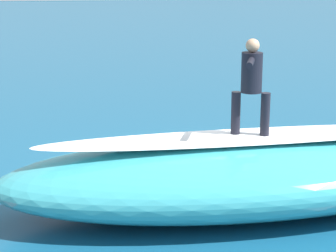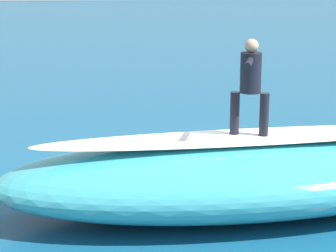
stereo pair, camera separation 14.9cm
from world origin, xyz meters
name	(u,v)px [view 1 (the left image)]	position (x,y,z in m)	size (l,w,h in m)	color
ground_plane	(192,173)	(0.00, 0.00, 0.00)	(120.00, 120.00, 0.00)	#145175
wave_crest	(248,174)	(-0.58, 2.01, 0.62)	(8.52, 2.99, 1.24)	teal
wave_foam_lip	(249,137)	(-0.58, 2.01, 1.28)	(7.24, 1.05, 0.08)	white
surfboard_riding	(250,137)	(-0.58, 2.01, 1.28)	(2.11, 0.46, 0.07)	#E0563D
surfer_riding	(251,80)	(-0.58, 2.01, 2.25)	(0.61, 1.47, 1.61)	black
surfboard_paddling	(105,156)	(1.67, -1.29, 0.04)	(1.91, 0.53, 0.07)	#33B2D1
surfer_paddling	(109,147)	(1.58, -1.38, 0.21)	(1.35, 1.34, 0.31)	black
foam_patch_near	(256,144)	(-1.83, -1.62, 0.07)	(0.54, 0.34, 0.14)	white
foam_patch_mid	(160,139)	(0.29, -2.39, 0.05)	(1.03, 0.67, 0.10)	white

